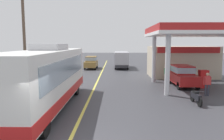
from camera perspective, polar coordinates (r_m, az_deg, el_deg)
name	(u,v)px	position (r m, az deg, el deg)	size (l,w,h in m)	color
ground	(101,73)	(27.47, -2.85, -0.76)	(120.00, 120.00, 0.00)	#38383D
lane_divider_stripe	(98,79)	(22.54, -3.65, -2.47)	(0.16, 50.00, 0.01)	#D8CC4C
coach_bus_main	(46,79)	(12.86, -17.04, -2.21)	(2.60, 11.04, 3.69)	white
gas_station_roadside	(188,54)	(23.44, 19.35, 3.97)	(9.10, 11.95, 5.10)	#B21E1E
car_at_pump	(183,75)	(19.83, 18.15, -1.15)	(1.70, 4.20, 1.82)	maroon
minibus_opposing_lane	(121,58)	(32.89, 2.45, 3.11)	(2.04, 6.13, 2.44)	#A5A5AD
motorcycle_parked_forecourt	(196,97)	(14.34, 21.29, -6.65)	(0.55, 1.80, 0.92)	black
pedestrian_near_pump	(207,83)	(16.75, 23.85, -3.15)	(0.55, 0.22, 1.66)	#33333F
pedestrian_by_shop	(167,73)	(21.40, 14.29, -0.66)	(0.55, 0.22, 1.66)	#33333F
car_trailing_behind_bus	(91,62)	(32.19, -5.51, 2.18)	(1.70, 4.20, 1.82)	olive
utility_pole_roadside	(24,37)	(20.00, -22.19, 8.10)	(1.80, 0.24, 8.17)	brown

